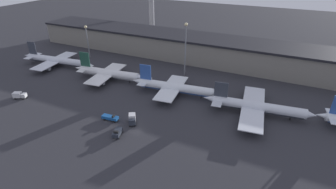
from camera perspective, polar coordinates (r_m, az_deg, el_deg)
ground at (r=100.37m, az=-6.59°, el=-7.76°), size 600.00×600.00×0.00m
terminal_building at (r=164.42m, az=8.39°, el=9.70°), size 239.74×26.41×14.77m
airplane_0 at (r=169.06m, az=-23.01°, el=6.83°), size 48.86×32.00×13.19m
airplane_1 at (r=141.31m, az=-12.85°, el=4.52°), size 41.51×29.73×13.72m
airplane_2 at (r=122.85m, az=1.40°, el=1.53°), size 43.76×28.48×13.11m
airplane_3 at (r=113.22m, az=18.69°, el=-2.56°), size 44.83×37.81×12.30m
service_vehicle_0 at (r=138.08m, az=-29.64°, el=-0.11°), size 6.13×4.63×3.09m
service_vehicle_1 at (r=98.02m, az=-10.97°, el=-8.12°), size 3.88×5.68×2.95m
service_vehicle_2 at (r=107.20m, az=-12.46°, el=-4.90°), size 6.91×2.95×2.70m
service_vehicle_5 at (r=103.26m, az=-7.81°, el=-5.31°), size 4.69×5.40×3.83m
lamp_post_0 at (r=174.68m, az=-17.22°, el=11.90°), size 1.80×1.80×20.47m
lamp_post_1 at (r=138.95m, az=3.83°, el=11.03°), size 1.80×1.80×28.56m
control_tower at (r=227.79m, az=-3.69°, el=19.88°), size 9.00×9.00×45.16m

